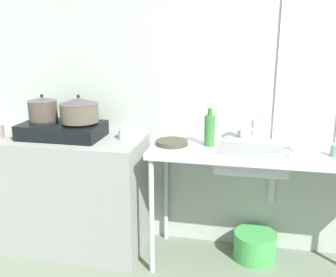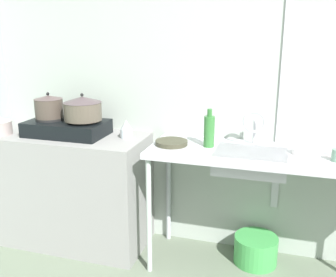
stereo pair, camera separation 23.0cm
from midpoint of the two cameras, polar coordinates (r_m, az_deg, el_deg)
wall_back at (r=2.88m, az=20.70°, el=6.96°), size 5.51×0.10×2.53m
wall_metal_strip at (r=2.80m, az=19.03°, el=9.51°), size 0.05×0.01×2.02m
counter_concrete at (r=3.17m, az=-12.67°, el=-7.16°), size 1.28×0.54×0.88m
counter_sink at (r=2.66m, az=18.52°, el=-3.44°), size 1.74×0.54×0.88m
stove at (r=2.99m, az=-12.49°, el=1.56°), size 0.60×0.35×0.13m
pot_on_left_burner at (r=3.03m, az=-15.02°, el=4.54°), size 0.21×0.21×0.19m
pot_on_right_burner at (r=2.89m, az=-10.19°, el=4.37°), size 0.28×0.28×0.20m
percolator at (r=2.85m, az=-3.84°, el=1.33°), size 0.09×0.09×0.13m
sink_basin at (r=2.64m, az=14.44°, el=-3.29°), size 0.47×0.34×0.13m
faucet at (r=2.71m, az=14.92°, el=2.14°), size 0.15×0.09×0.25m
frying_pan at (r=2.69m, az=2.97°, el=-0.64°), size 0.22×0.22×0.03m
small_bowl_on_drainboard at (r=2.67m, az=21.62°, el=-1.78°), size 0.15×0.15×0.04m
bottle_by_sink at (r=2.65m, az=8.54°, el=1.11°), size 0.07×0.07×0.26m
bucket_on_floor at (r=3.04m, az=14.94°, el=-15.51°), size 0.31×0.31×0.20m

